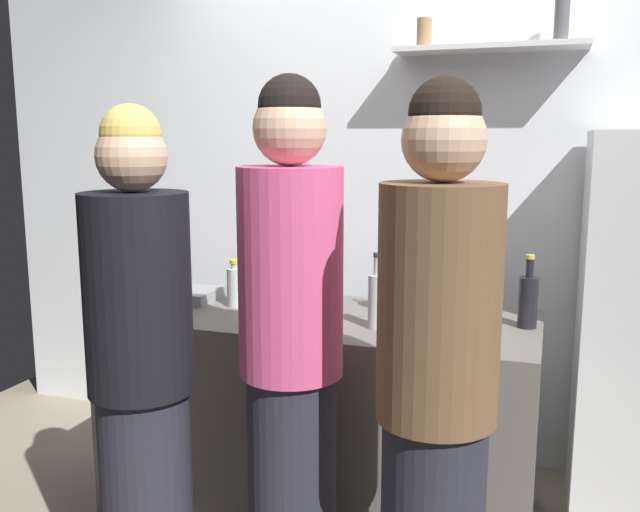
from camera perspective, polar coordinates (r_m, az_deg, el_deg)
back_wall_assembly at (r=3.49m, az=7.80°, el=4.55°), size 4.80×0.32×2.60m
counter at (r=3.03m, az=0.00°, el=-13.03°), size 1.79×0.75×0.89m
baking_pan at (r=3.22m, az=-11.55°, el=-3.11°), size 0.34×0.24×0.05m
utensil_holder at (r=2.97m, az=5.64°, el=-3.26°), size 0.11×0.11×0.22m
wine_bottle_dark_glass at (r=2.79m, az=16.96°, el=-3.53°), size 0.07×0.07×0.29m
wine_bottle_pale_glass at (r=2.66m, az=4.75°, el=-3.61°), size 0.07×0.07×0.30m
wine_bottle_green_glass at (r=2.54m, az=8.96°, el=-4.21°), size 0.07×0.07×0.33m
water_bottle_plastic at (r=3.03m, az=-6.99°, el=-2.45°), size 0.08×0.08×0.21m
person_brown_jacket at (r=1.99m, az=9.65°, el=-11.78°), size 0.34×0.34×1.78m
person_pink_top at (r=2.27m, az=-2.41°, el=-8.36°), size 0.34×0.34×1.81m
person_blonde at (r=2.32m, az=-14.65°, el=-9.69°), size 0.34×0.34×1.72m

